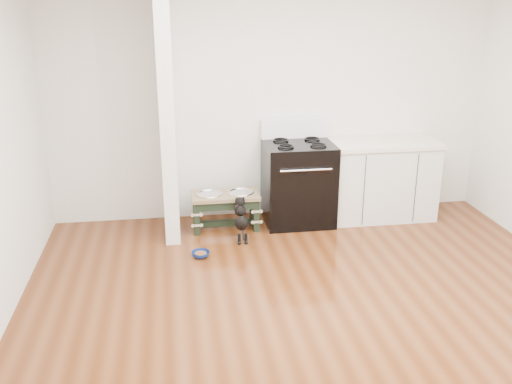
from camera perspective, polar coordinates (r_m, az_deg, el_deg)
ground at (r=4.69m, az=6.96°, el=-12.96°), size 5.00×5.00×0.00m
room_shell at (r=4.06m, az=7.88°, el=6.76°), size 5.00×5.00×5.00m
partition_wall at (r=6.01m, az=-8.92°, el=8.13°), size 0.15×0.80×2.70m
oven_range at (r=6.44m, az=4.25°, el=1.04°), size 0.76×0.69×1.14m
cabinet_run at (r=6.75m, az=12.35°, el=1.26°), size 1.24×0.64×0.91m
dog_feeder at (r=6.30m, az=-3.09°, el=-1.18°), size 0.74×0.40×0.42m
puppy at (r=6.01m, az=-1.50°, el=-2.62°), size 0.13×0.38×0.45m
floor_bowl at (r=5.73m, az=-5.56°, el=-6.22°), size 0.22×0.22×0.06m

